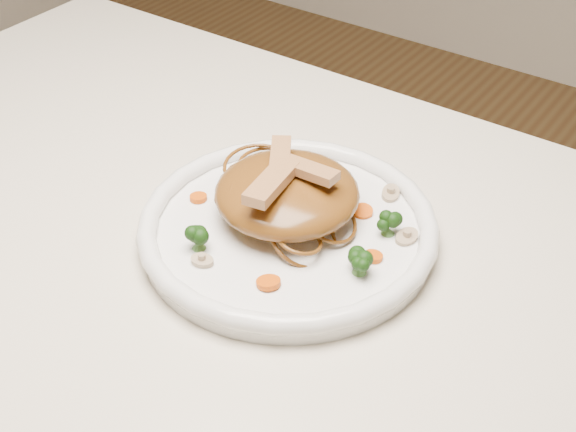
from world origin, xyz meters
The scene contains 19 objects.
table centered at (0.00, 0.00, 0.65)m, with size 1.20×0.80×0.75m.
plate centered at (0.04, 0.07, 0.76)m, with size 0.30×0.30×0.02m, color white.
noodle_mound centered at (0.03, 0.08, 0.79)m, with size 0.15×0.15×0.05m, color brown.
chicken_a centered at (0.05, 0.09, 0.82)m, with size 0.06×0.02×0.01m, color tan.
chicken_b centered at (0.01, 0.10, 0.82)m, with size 0.06×0.02×0.01m, color tan.
chicken_c centered at (0.03, 0.05, 0.83)m, with size 0.08×0.02×0.01m, color tan.
broccoli_0 centered at (0.13, 0.12, 0.78)m, with size 0.02×0.02×0.03m, color black, non-canonical shape.
broccoli_1 centered at (-0.03, 0.10, 0.78)m, with size 0.03×0.03×0.03m, color black, non-canonical shape.
broccoli_2 centered at (-0.01, -0.01, 0.78)m, with size 0.03×0.03×0.03m, color black, non-canonical shape.
broccoli_3 centered at (0.13, 0.05, 0.78)m, with size 0.03×0.03×0.03m, color black, non-canonical shape.
carrot_0 centered at (0.09, 0.13, 0.77)m, with size 0.02×0.02×0.01m, color #E55208.
carrot_1 centered at (-0.06, 0.05, 0.77)m, with size 0.02×0.02×0.01m, color #E55208.
carrot_2 centered at (0.13, 0.07, 0.77)m, with size 0.02×0.02×0.01m, color #E55208.
carrot_3 centered at (0.00, 0.15, 0.77)m, with size 0.02×0.02×0.01m, color #E55208.
carrot_4 centered at (0.07, -0.01, 0.77)m, with size 0.02×0.02×0.01m, color #E55208.
mushroom_0 centered at (0.00, -0.02, 0.77)m, with size 0.02×0.02×0.01m, color tan.
mushroom_1 centered at (0.15, 0.12, 0.77)m, with size 0.03×0.03×0.01m, color tan.
mushroom_2 centered at (-0.04, 0.12, 0.77)m, with size 0.03×0.03×0.01m, color tan.
mushroom_3 centered at (0.10, 0.17, 0.77)m, with size 0.03×0.03×0.01m, color tan.
Camera 1 is at (0.39, -0.44, 1.26)m, focal length 49.13 mm.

